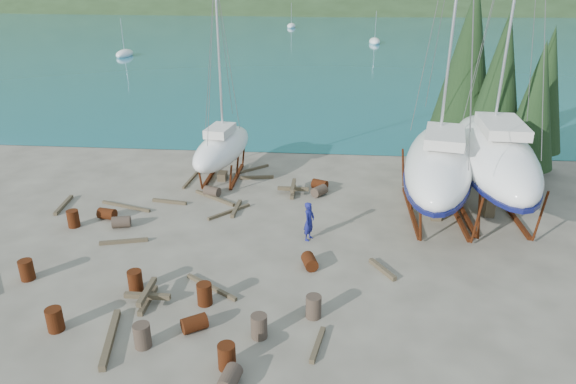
# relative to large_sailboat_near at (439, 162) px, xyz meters

# --- Properties ---
(ground) EXTENTS (600.00, 600.00, 0.00)m
(ground) POSITION_rel_large_sailboat_near_xyz_m (-8.18, -5.68, -2.89)
(ground) COLOR #585146
(ground) RESTS_ON ground
(far_house_left) EXTENTS (6.60, 5.60, 5.60)m
(far_house_left) POSITION_rel_large_sailboat_near_xyz_m (-68.18, 184.32, 0.04)
(far_house_left) COLOR beige
(far_house_left) RESTS_ON ground
(far_house_center) EXTENTS (6.60, 5.60, 5.60)m
(far_house_center) POSITION_rel_large_sailboat_near_xyz_m (-28.18, 184.32, 0.04)
(far_house_center) COLOR beige
(far_house_center) RESTS_ON ground
(far_house_right) EXTENTS (6.60, 5.60, 5.60)m
(far_house_right) POSITION_rel_large_sailboat_near_xyz_m (21.82, 184.32, 0.04)
(far_house_right) COLOR beige
(far_house_right) RESTS_ON ground
(cypress_near_right) EXTENTS (3.60, 3.60, 10.00)m
(cypress_near_right) POSITION_rel_large_sailboat_near_xyz_m (4.32, 6.32, 2.90)
(cypress_near_right) COLOR black
(cypress_near_right) RESTS_ON ground
(cypress_mid_right) EXTENTS (3.06, 3.06, 8.50)m
(cypress_mid_right) POSITION_rel_large_sailboat_near_xyz_m (5.82, 4.32, 2.03)
(cypress_mid_right) COLOR black
(cypress_mid_right) RESTS_ON ground
(cypress_back_left) EXTENTS (4.14, 4.14, 11.50)m
(cypress_back_left) POSITION_rel_large_sailboat_near_xyz_m (2.82, 8.32, 3.77)
(cypress_back_left) COLOR black
(cypress_back_left) RESTS_ON ground
(cypress_far_right) EXTENTS (3.24, 3.24, 9.00)m
(cypress_far_right) POSITION_rel_large_sailboat_near_xyz_m (7.32, 7.32, 2.32)
(cypress_far_right) COLOR black
(cypress_far_right) RESTS_ON ground
(moored_boat_left) EXTENTS (2.00, 5.00, 6.05)m
(moored_boat_left) POSITION_rel_large_sailboat_near_xyz_m (-38.18, 54.32, -2.50)
(moored_boat_left) COLOR white
(moored_boat_left) RESTS_ON ground
(moored_boat_mid) EXTENTS (2.00, 5.00, 6.05)m
(moored_boat_mid) POSITION_rel_large_sailboat_near_xyz_m (1.82, 74.32, -2.50)
(moored_boat_mid) COLOR white
(moored_boat_mid) RESTS_ON ground
(moored_boat_far) EXTENTS (2.00, 5.00, 6.05)m
(moored_boat_far) POSITION_rel_large_sailboat_near_xyz_m (-16.18, 104.32, -2.50)
(moored_boat_far) COLOR white
(moored_boat_far) RESTS_ON ground
(large_sailboat_near) EXTENTS (5.57, 11.82, 17.93)m
(large_sailboat_near) POSITION_rel_large_sailboat_near_xyz_m (0.00, 0.00, 0.00)
(large_sailboat_near) COLOR white
(large_sailboat_near) RESTS_ON ground
(large_sailboat_far) EXTENTS (4.36, 12.47, 19.38)m
(large_sailboat_far) POSITION_rel_large_sailboat_near_xyz_m (2.84, 0.71, 0.27)
(large_sailboat_far) COLOR white
(large_sailboat_far) RESTS_ON ground
(small_sailboat_shore) EXTENTS (3.40, 7.74, 11.96)m
(small_sailboat_shore) POSITION_rel_large_sailboat_near_xyz_m (-12.15, 4.25, -0.92)
(small_sailboat_shore) COLOR white
(small_sailboat_shore) RESTS_ON ground
(worker) EXTENTS (0.70, 0.82, 1.91)m
(worker) POSITION_rel_large_sailboat_near_xyz_m (-6.42, -3.43, -1.93)
(worker) COLOR navy
(worker) RESTS_ON ground
(drum_0) EXTENTS (0.58, 0.58, 0.88)m
(drum_0) POSITION_rel_large_sailboat_near_xyz_m (-17.87, -7.97, -2.45)
(drum_0) COLOR #56230E
(drum_0) RESTS_ON ground
(drum_1) EXTENTS (0.72, 0.97, 0.58)m
(drum_1) POSITION_rel_large_sailboat_near_xyz_m (-8.35, -13.20, -2.60)
(drum_1) COLOR #2D2823
(drum_1) RESTS_ON ground
(drum_2) EXTENTS (0.97, 0.72, 0.58)m
(drum_2) POSITION_rel_large_sailboat_near_xyz_m (-16.95, -2.13, -2.60)
(drum_2) COLOR #56230E
(drum_2) RESTS_ON ground
(drum_4) EXTENTS (1.04, 0.90, 0.58)m
(drum_4) POSITION_rel_large_sailboat_near_xyz_m (-6.10, 2.90, -2.60)
(drum_4) COLOR #56230E
(drum_4) RESTS_ON ground
(drum_5) EXTENTS (0.58, 0.58, 0.88)m
(drum_5) POSITION_rel_large_sailboat_near_xyz_m (-7.78, -10.78, -2.45)
(drum_5) COLOR #2D2823
(drum_5) RESTS_ON ground
(drum_6) EXTENTS (0.81, 1.01, 0.58)m
(drum_6) POSITION_rel_large_sailboat_near_xyz_m (-6.26, -6.01, -2.60)
(drum_6) COLOR #56230E
(drum_6) RESTS_ON ground
(drum_7) EXTENTS (0.58, 0.58, 0.88)m
(drum_7) POSITION_rel_large_sailboat_near_xyz_m (-8.59, -12.39, -2.45)
(drum_7) COLOR #56230E
(drum_7) RESTS_ON ground
(drum_8) EXTENTS (0.58, 0.58, 0.88)m
(drum_8) POSITION_rel_large_sailboat_near_xyz_m (-18.25, -3.13, -2.45)
(drum_8) COLOR #56230E
(drum_8) RESTS_ON ground
(drum_9) EXTENTS (1.02, 0.84, 0.58)m
(drum_9) POSITION_rel_large_sailboat_near_xyz_m (-12.20, 1.28, -2.60)
(drum_9) COLOR #2D2823
(drum_9) RESTS_ON ground
(drum_10) EXTENTS (0.58, 0.58, 0.88)m
(drum_10) POSITION_rel_large_sailboat_near_xyz_m (-10.13, -9.03, -2.45)
(drum_10) COLOR #56230E
(drum_10) RESTS_ON ground
(drum_11) EXTENTS (1.00, 1.05, 0.58)m
(drum_11) POSITION_rel_large_sailboat_near_xyz_m (-6.10, 1.90, -2.60)
(drum_11) COLOR #2D2823
(drum_11) RESTS_ON ground
(drum_12) EXTENTS (1.05, 0.97, 0.58)m
(drum_12) POSITION_rel_large_sailboat_near_xyz_m (-10.12, -10.64, -2.60)
(drum_12) COLOR #56230E
(drum_12) RESTS_ON ground
(drum_13) EXTENTS (0.58, 0.58, 0.88)m
(drum_13) POSITION_rel_large_sailboat_near_xyz_m (-15.03, -11.05, -2.45)
(drum_13) COLOR #56230E
(drum_13) RESTS_ON ground
(drum_14) EXTENTS (0.58, 0.58, 0.88)m
(drum_14) POSITION_rel_large_sailboat_near_xyz_m (-13.10, -8.37, -2.45)
(drum_14) COLOR #56230E
(drum_14) RESTS_ON ground
(drum_15) EXTENTS (1.00, 0.78, 0.58)m
(drum_15) POSITION_rel_large_sailboat_near_xyz_m (-15.84, -2.99, -2.60)
(drum_15) COLOR #2D2823
(drum_15) RESTS_ON ground
(drum_16) EXTENTS (0.58, 0.58, 0.88)m
(drum_16) POSITION_rel_large_sailboat_near_xyz_m (-11.64, -11.63, -2.45)
(drum_16) COLOR #2D2823
(drum_16) RESTS_ON ground
(drum_17) EXTENTS (0.58, 0.58, 0.88)m
(drum_17) POSITION_rel_large_sailboat_near_xyz_m (-5.95, -9.47, -2.45)
(drum_17) COLOR #2D2823
(drum_17) RESTS_ON ground
(timber_0) EXTENTS (0.32, 2.97, 0.14)m
(timber_0) POSITION_rel_large_sailboat_near_xyz_m (-14.05, 3.62, -2.82)
(timber_0) COLOR brown
(timber_0) RESTS_ON ground
(timber_1) EXTENTS (1.08, 1.59, 0.19)m
(timber_1) POSITION_rel_large_sailboat_near_xyz_m (-3.15, -6.05, -2.79)
(timber_1) COLOR brown
(timber_1) RESTS_ON ground
(timber_2) EXTENTS (0.46, 2.40, 0.19)m
(timber_2) POSITION_rel_large_sailboat_near_xyz_m (-19.98, -0.85, -2.79)
(timber_2) COLOR brown
(timber_2) RESTS_ON ground
(timber_3) EXTENTS (2.39, 1.67, 0.15)m
(timber_3) POSITION_rel_large_sailboat_near_xyz_m (-10.13, -8.00, -2.81)
(timber_3) COLOR brown
(timber_3) RESTS_ON ground
(timber_4) EXTENTS (2.02, 0.50, 0.17)m
(timber_4) POSITION_rel_large_sailboat_near_xyz_m (-14.35, 0.11, -2.80)
(timber_4) COLOR brown
(timber_4) RESTS_ON ground
(timber_6) EXTENTS (2.08, 0.56, 0.19)m
(timber_6) POSITION_rel_large_sailboat_near_xyz_m (-10.04, 4.21, -2.79)
(timber_6) COLOR brown
(timber_6) RESTS_ON ground
(timber_7) EXTENTS (0.50, 1.79, 0.17)m
(timber_7) POSITION_rel_large_sailboat_near_xyz_m (-5.73, -11.13, -2.80)
(timber_7) COLOR brown
(timber_7) RESTS_ON ground
(timber_8) EXTENTS (0.26, 2.03, 0.19)m
(timber_8) POSITION_rel_large_sailboat_near_xyz_m (-10.48, -0.49, -2.79)
(timber_8) COLOR brown
(timber_8) RESTS_ON ground
(timber_9) EXTENTS (1.77, 1.66, 0.15)m
(timber_9) POSITION_rel_large_sailboat_near_xyz_m (-10.47, 5.73, -2.81)
(timber_9) COLOR brown
(timber_9) RESTS_ON ground
(timber_10) EXTENTS (2.62, 1.89, 0.16)m
(timber_10) POSITION_rel_large_sailboat_near_xyz_m (-11.96, 0.84, -2.81)
(timber_10) COLOR brown
(timber_10) RESTS_ON ground
(timber_11) EXTENTS (1.93, 2.07, 0.15)m
(timber_11) POSITION_rel_large_sailboat_near_xyz_m (-10.79, -0.89, -2.81)
(timber_11) COLOR brown
(timber_11) RESTS_ON ground
(timber_12) EXTENTS (2.19, 0.74, 0.17)m
(timber_12) POSITION_rel_large_sailboat_near_xyz_m (-15.11, -4.59, -2.80)
(timber_12) COLOR brown
(timber_12) RESTS_ON ground
(timber_15) EXTENTS (3.03, 1.09, 0.15)m
(timber_15) POSITION_rel_large_sailboat_near_xyz_m (-16.53, -0.68, -2.81)
(timber_15) COLOR brown
(timber_15) RESTS_ON ground
(timber_16) EXTENTS (0.92, 3.04, 0.23)m
(timber_16) POSITION_rel_large_sailboat_near_xyz_m (-12.87, -11.48, -2.77)
(timber_16) COLOR brown
(timber_16) RESTS_ON ground
(timber_pile_fore) EXTENTS (1.80, 1.80, 0.60)m
(timber_pile_fore) POSITION_rel_large_sailboat_near_xyz_m (-12.35, -9.15, -2.59)
(timber_pile_fore) COLOR brown
(timber_pile_fore) RESTS_ON ground
(timber_pile_aft) EXTENTS (1.80, 1.80, 0.60)m
(timber_pile_aft) POSITION_rel_large_sailboat_near_xyz_m (-7.62, 2.07, -2.59)
(timber_pile_aft) COLOR brown
(timber_pile_aft) RESTS_ON ground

